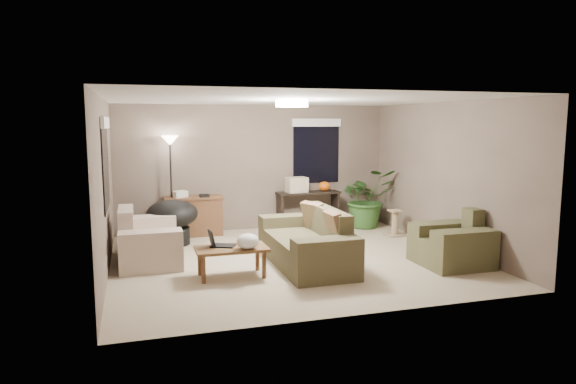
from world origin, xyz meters
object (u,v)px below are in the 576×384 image
object	(u,v)px
coffee_table	(231,252)
floor_lamp	(170,153)
armchair	(452,246)
cat_scratching_post	(395,225)
papasan_chair	(172,219)
console_table	(308,207)
desk	(194,216)
main_sofa	(308,245)
houseplant	(367,204)
loveseat	(147,242)

from	to	relation	value
coffee_table	floor_lamp	world-z (taller)	floor_lamp
armchair	cat_scratching_post	world-z (taller)	armchair
floor_lamp	cat_scratching_post	bearing A→B (deg)	-15.77
papasan_chair	console_table	bearing A→B (deg)	13.74
desk	papasan_chair	xyz separation A→B (m)	(-0.45, -0.64, 0.09)
desk	console_table	bearing A→B (deg)	0.93
armchair	papasan_chair	distance (m)	4.74
main_sofa	floor_lamp	xyz separation A→B (m)	(-1.85, 2.54, 1.30)
main_sofa	armchair	bearing A→B (deg)	-18.28
armchair	houseplant	size ratio (longest dim) A/B	0.82
armchair	console_table	bearing A→B (deg)	110.11
houseplant	floor_lamp	bearing A→B (deg)	176.17
cat_scratching_post	papasan_chair	bearing A→B (deg)	173.01
desk	cat_scratching_post	distance (m)	3.86
main_sofa	papasan_chair	xyz separation A→B (m)	(-1.89, 1.90, 0.17)
loveseat	coffee_table	world-z (taller)	loveseat
coffee_table	papasan_chair	xyz separation A→B (m)	(-0.65, 2.21, 0.11)
loveseat	console_table	size ratio (longest dim) A/B	1.23
loveseat	papasan_chair	distance (m)	1.12
main_sofa	floor_lamp	world-z (taller)	floor_lamp
main_sofa	desk	size ratio (longest dim) A/B	2.00
loveseat	cat_scratching_post	distance (m)	4.61
console_table	main_sofa	bearing A→B (deg)	-109.00
armchair	papasan_chair	bearing A→B (deg)	146.95
armchair	cat_scratching_post	distance (m)	2.08
armchair	coffee_table	xyz separation A→B (m)	(-3.32, 0.37, 0.06)
main_sofa	loveseat	bearing A→B (deg)	159.30
loveseat	papasan_chair	world-z (taller)	loveseat
desk	houseplant	bearing A→B (deg)	-4.17
console_table	papasan_chair	world-z (taller)	papasan_chair
armchair	main_sofa	bearing A→B (deg)	161.72
desk	houseplant	size ratio (longest dim) A/B	0.90
coffee_table	console_table	world-z (taller)	console_table
coffee_table	loveseat	bearing A→B (deg)	132.61
main_sofa	papasan_chair	size ratio (longest dim) A/B	1.86
coffee_table	desk	size ratio (longest dim) A/B	0.91
armchair	papasan_chair	size ratio (longest dim) A/B	0.85
desk	floor_lamp	distance (m)	1.28
papasan_chair	cat_scratching_post	world-z (taller)	papasan_chair
houseplant	cat_scratching_post	bearing A→B (deg)	-79.04
console_table	desk	bearing A→B (deg)	-179.07
desk	console_table	xyz separation A→B (m)	(2.33, 0.04, 0.06)
main_sofa	houseplant	size ratio (longest dim) A/B	1.81
cat_scratching_post	coffee_table	bearing A→B (deg)	-153.86
coffee_table	floor_lamp	xyz separation A→B (m)	(-0.60, 2.86, 1.24)
armchair	papasan_chair	xyz separation A→B (m)	(-3.97, 2.58, 0.17)
console_table	cat_scratching_post	distance (m)	1.81
armchair	cat_scratching_post	bearing A→B (deg)	85.80
desk	cat_scratching_post	world-z (taller)	desk
main_sofa	houseplant	world-z (taller)	houseplant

